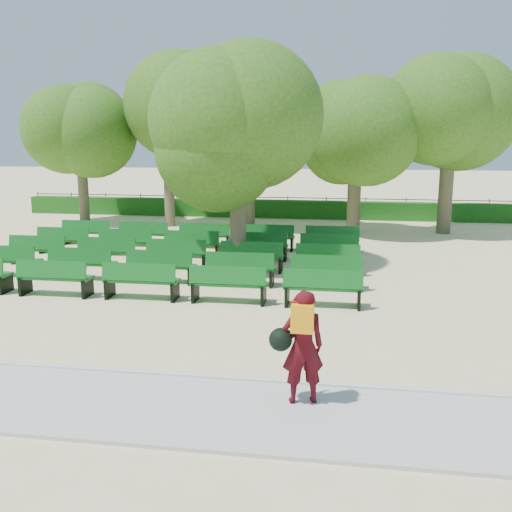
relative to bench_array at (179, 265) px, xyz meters
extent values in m
plane|color=beige|center=(1.19, -1.92, -0.10)|extent=(120.00, 120.00, 0.00)
cube|color=#BABAB5|center=(1.19, -9.32, -0.07)|extent=(30.00, 2.20, 0.06)
cube|color=silver|center=(1.19, -8.17, -0.05)|extent=(30.00, 0.12, 0.10)
cube|color=#195817|center=(1.19, 12.08, 0.35)|extent=(26.00, 0.70, 0.90)
cube|color=#105F1C|center=(0.00, 0.02, 0.38)|extent=(1.93, 0.54, 0.06)
cube|color=#105F1C|center=(0.00, -0.21, 0.65)|extent=(1.93, 0.15, 0.45)
cylinder|color=brown|center=(1.90, 0.02, 1.36)|extent=(0.49, 0.49, 2.92)
ellipsoid|color=#38651B|center=(1.90, 0.02, 4.03)|extent=(4.40, 4.40, 3.96)
imported|color=#42090F|center=(4.56, -8.82, 0.86)|extent=(0.75, 0.59, 1.79)
cube|color=#FFA20D|center=(4.56, -9.02, 1.37)|extent=(0.33, 0.17, 0.42)
sphere|color=black|center=(4.23, -8.88, 0.98)|extent=(0.36, 0.36, 0.36)
camera|label=1|loc=(5.12, -17.04, 3.99)|focal=40.00mm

